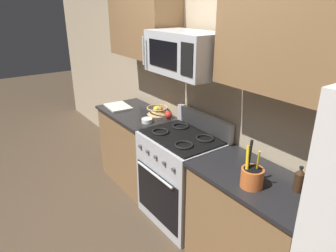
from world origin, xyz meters
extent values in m
plane|color=#473828|center=(0.00, 0.00, 0.00)|extent=(16.00, 16.00, 0.00)
cube|color=tan|center=(0.00, 0.97, 1.30)|extent=(8.00, 0.10, 2.60)
cube|color=olive|center=(-0.88, 0.60, 0.44)|extent=(0.94, 0.54, 0.88)
cube|color=black|center=(-0.88, 0.60, 0.90)|extent=(0.98, 0.58, 0.03)
cube|color=#B2B5BA|center=(0.00, 0.60, 0.46)|extent=(0.76, 0.58, 0.91)
cube|color=black|center=(0.00, 0.31, 0.36)|extent=(0.67, 0.01, 0.51)
cylinder|color=#B2B5BA|center=(0.00, 0.28, 0.62)|extent=(0.57, 0.02, 0.02)
cube|color=black|center=(0.00, 0.60, 0.92)|extent=(0.73, 0.52, 0.02)
cube|color=#B2B5BA|center=(0.00, 0.87, 1.00)|extent=(0.76, 0.06, 0.18)
torus|color=black|center=(-0.18, 0.48, 0.93)|extent=(0.17, 0.17, 0.02)
torus|color=black|center=(0.18, 0.48, 0.93)|extent=(0.17, 0.17, 0.02)
torus|color=black|center=(-0.18, 0.73, 0.93)|extent=(0.17, 0.17, 0.02)
torus|color=black|center=(0.18, 0.73, 0.93)|extent=(0.17, 0.17, 0.02)
cylinder|color=#4C4C51|center=(-0.27, 0.30, 0.79)|extent=(0.04, 0.02, 0.04)
cylinder|color=#4C4C51|center=(-0.14, 0.30, 0.79)|extent=(0.04, 0.02, 0.04)
cylinder|color=#4C4C51|center=(0.00, 0.30, 0.79)|extent=(0.04, 0.02, 0.04)
cylinder|color=#4C4C51|center=(0.14, 0.30, 0.79)|extent=(0.04, 0.02, 0.04)
cylinder|color=#4C4C51|center=(0.27, 0.30, 0.79)|extent=(0.04, 0.02, 0.04)
cube|color=olive|center=(0.89, 0.60, 0.44)|extent=(0.96, 0.54, 0.88)
cube|color=black|center=(0.89, 0.60, 0.90)|extent=(1.00, 0.58, 0.03)
cube|color=#B2B5BA|center=(0.00, 0.63, 1.69)|extent=(0.72, 0.40, 0.36)
cube|color=black|center=(-0.07, 0.43, 1.69)|extent=(0.40, 0.01, 0.22)
cube|color=black|center=(0.26, 0.43, 1.69)|extent=(0.14, 0.01, 0.25)
cylinder|color=#B2B5BA|center=(-0.33, 0.40, 1.69)|extent=(0.02, 0.02, 0.25)
cube|color=olive|center=(-0.88, 0.75, 1.91)|extent=(0.97, 0.34, 0.75)
cube|color=olive|center=(0.89, 0.75, 1.91)|extent=(0.99, 0.34, 0.75)
cylinder|color=#D1662D|center=(0.93, 0.48, 0.98)|extent=(0.15, 0.15, 0.14)
cylinder|color=black|center=(0.93, 0.48, 0.99)|extent=(0.13, 0.13, 0.12)
cylinder|color=yellow|center=(0.95, 0.50, 1.07)|extent=(0.06, 0.07, 0.26)
cylinder|color=black|center=(0.90, 0.47, 1.09)|extent=(0.03, 0.05, 0.31)
cylinder|color=yellow|center=(0.91, 0.45, 1.07)|extent=(0.06, 0.06, 0.27)
cone|color=tan|center=(-0.67, 0.77, 0.95)|extent=(0.23, 0.23, 0.08)
torus|color=tan|center=(-0.67, 0.77, 0.99)|extent=(0.24, 0.24, 0.02)
sphere|color=red|center=(-0.68, 0.78, 0.98)|extent=(0.08, 0.08, 0.08)
sphere|color=orange|center=(-0.64, 0.78, 0.98)|extent=(0.07, 0.07, 0.07)
sphere|color=yellow|center=(-0.65, 0.75, 0.98)|extent=(0.07, 0.07, 0.07)
sphere|color=#9EB74C|center=(-0.65, 0.77, 0.98)|extent=(0.08, 0.08, 0.08)
sphere|color=red|center=(-0.48, 0.79, 0.95)|extent=(0.08, 0.08, 0.08)
cube|color=silver|center=(-1.16, 0.52, 0.92)|extent=(0.36, 0.28, 0.02)
cylinder|color=red|center=(1.30, 0.62, 0.99)|extent=(0.05, 0.05, 0.16)
cone|color=red|center=(1.30, 0.62, 1.09)|extent=(0.05, 0.05, 0.04)
cylinder|color=black|center=(1.30, 0.62, 1.12)|extent=(0.02, 0.02, 0.01)
cylinder|color=#382314|center=(1.15, 0.69, 0.98)|extent=(0.06, 0.06, 0.14)
cone|color=#382314|center=(1.15, 0.69, 1.06)|extent=(0.06, 0.06, 0.04)
cylinder|color=black|center=(1.15, 0.69, 1.09)|extent=(0.03, 0.03, 0.01)
cylinder|color=white|center=(-0.52, 0.54, 0.93)|extent=(0.12, 0.12, 0.04)
torus|color=white|center=(-0.52, 0.54, 0.95)|extent=(0.12, 0.12, 0.01)
camera|label=1|loc=(2.08, -1.03, 2.09)|focal=32.78mm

